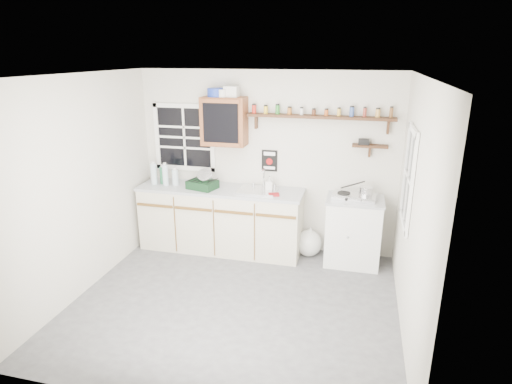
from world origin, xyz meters
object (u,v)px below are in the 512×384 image
Objects in this scene: upper_cabinet at (224,121)px; spice_shelf at (320,116)px; hotplate at (354,196)px; dish_rack at (203,182)px; right_cabinet at (353,231)px; main_cabinet at (221,219)px.

spice_shelf is (1.27, 0.07, 0.11)m from upper_cabinet.
upper_cabinet is 1.99m from hotplate.
dish_rack is at bearing -172.04° from hotplate.
spice_shelf reaches higher than dish_rack.
spice_shelf is at bearing 25.42° from dish_rack.
upper_cabinet is (-1.80, 0.12, 1.37)m from right_cabinet.
dish_rack is (-2.05, -0.09, 0.56)m from right_cabinet.
spice_shelf reaches higher than hotplate.
main_cabinet is at bearing -173.94° from hotplate.
right_cabinet is 2.08× the size of dish_rack.
dish_rack reaches higher than right_cabinet.
right_cabinet is at bearing 58.33° from hotplate.
upper_cabinet is at bearing -178.54° from hotplate.
right_cabinet is 1.40× the size of upper_cabinet.
upper_cabinet is 1.48× the size of dish_rack.
right_cabinet is 2.26m from upper_cabinet.
dish_rack reaches higher than hotplate.
dish_rack reaches higher than main_cabinet.
hotplate is at bearing -127.56° from right_cabinet.
main_cabinet is at bearing -103.68° from upper_cabinet.
dish_rack is 0.77× the size of hotplate.
main_cabinet is 1.88m from hotplate.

